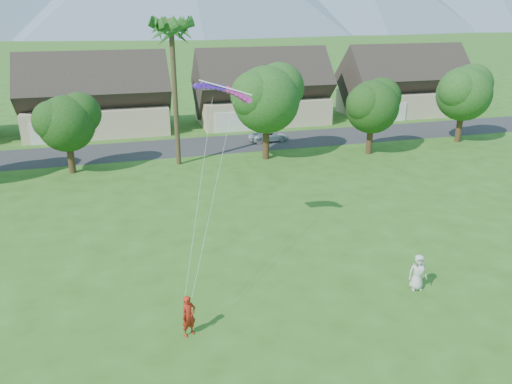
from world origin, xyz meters
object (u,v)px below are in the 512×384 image
object	(u,v)px
kite_flyer	(189,316)
parafoil_kite	(224,88)
parked_car	(268,136)
watcher	(418,272)

from	to	relation	value
kite_flyer	parafoil_kite	world-z (taller)	parafoil_kite
parked_car	parafoil_kite	world-z (taller)	parafoil_kite
kite_flyer	parafoil_kite	bearing A→B (deg)	40.60
kite_flyer	parked_car	bearing A→B (deg)	41.36
watcher	kite_flyer	bearing A→B (deg)	-163.90
watcher	parked_car	xyz separation A→B (m)	(1.34, 29.75, -0.38)
parked_car	parafoil_kite	distance (m)	26.06
kite_flyer	parafoil_kite	size ratio (longest dim) A/B	0.62
parafoil_kite	kite_flyer	bearing A→B (deg)	-110.87
parked_car	watcher	bearing A→B (deg)	169.27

